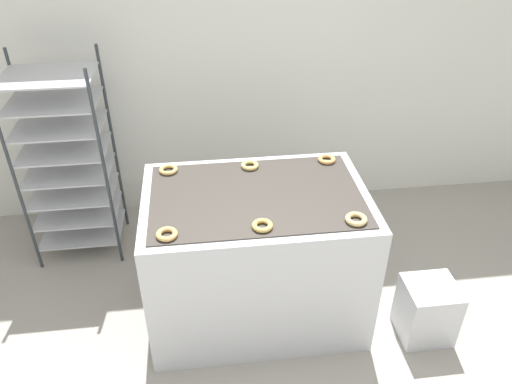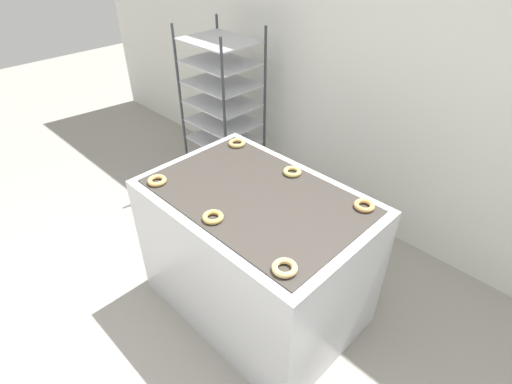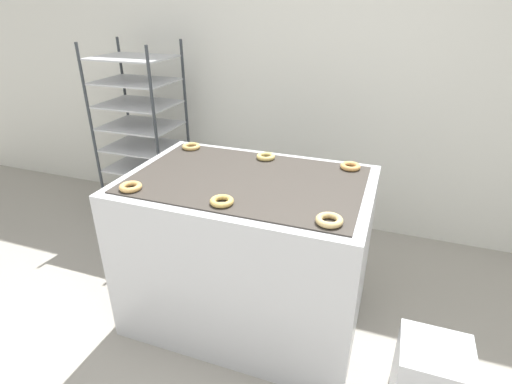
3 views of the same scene
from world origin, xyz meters
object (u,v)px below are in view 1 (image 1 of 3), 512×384
(fryer_machine, at_px, (256,255))
(donut_far_left, at_px, (168,170))
(glaze_bin, at_px, (427,310))
(donut_near_left, at_px, (167,234))
(donut_far_center, at_px, (250,165))
(donut_far_right, at_px, (327,159))
(donut_near_right, at_px, (356,219))
(donut_near_center, at_px, (262,225))
(baking_rack_cart, at_px, (67,160))

(fryer_machine, bearing_deg, donut_far_left, 147.45)
(glaze_bin, bearing_deg, donut_near_left, 179.12)
(donut_far_left, xyz_separation_m, donut_far_center, (0.54, -0.01, 0.00))
(donut_near_left, xyz_separation_m, donut_far_center, (0.53, 0.68, -0.00))
(fryer_machine, height_order, donut_far_right, donut_far_right)
(fryer_machine, xyz_separation_m, donut_near_right, (0.53, -0.34, 0.50))
(donut_near_center, xyz_separation_m, donut_far_left, (-0.53, 0.67, -0.00))
(fryer_machine, xyz_separation_m, donut_near_left, (-0.53, -0.34, 0.50))
(baking_rack_cart, relative_size, glaze_bin, 3.77)
(glaze_bin, xyz_separation_m, donut_far_center, (-1.09, 0.70, 0.78))
(donut_far_right, bearing_deg, donut_near_center, -128.14)
(donut_near_right, distance_m, donut_far_center, 0.85)
(glaze_bin, height_order, donut_far_left, donut_far_left)
(donut_near_center, relative_size, donut_far_left, 0.97)
(glaze_bin, distance_m, donut_near_center, 1.34)
(donut_far_center, bearing_deg, donut_near_center, -90.44)
(donut_near_left, height_order, donut_near_right, donut_near_right)
(donut_far_center, bearing_deg, donut_near_right, -51.76)
(donut_near_right, bearing_deg, baking_rack_cart, 146.57)
(fryer_machine, bearing_deg, donut_far_center, 90.12)
(donut_near_left, distance_m, donut_far_right, 1.26)
(baking_rack_cart, bearing_deg, donut_near_right, -33.43)
(donut_far_center, relative_size, donut_far_right, 0.99)
(donut_far_left, xyz_separation_m, donut_far_right, (1.07, 0.01, 0.00))
(baking_rack_cart, bearing_deg, donut_far_left, -34.51)
(glaze_bin, distance_m, donut_far_right, 1.20)
(baking_rack_cart, bearing_deg, donut_near_center, -42.69)
(fryer_machine, bearing_deg, glaze_bin, -18.69)
(glaze_bin, xyz_separation_m, donut_near_left, (-1.62, 0.02, 0.78))
(donut_near_center, bearing_deg, donut_near_right, -0.93)
(donut_near_left, distance_m, donut_near_right, 1.06)
(donut_near_center, relative_size, donut_far_right, 1.00)
(donut_far_right, bearing_deg, donut_near_right, -89.94)
(baking_rack_cart, relative_size, donut_near_center, 13.40)
(baking_rack_cart, relative_size, donut_near_left, 13.34)
(donut_far_left, bearing_deg, donut_near_center, -51.69)
(fryer_machine, xyz_separation_m, baking_rack_cart, (-1.32, 0.88, 0.33))
(fryer_machine, distance_m, donut_near_left, 0.81)
(donut_near_right, xyz_separation_m, donut_far_right, (-0.00, 0.69, -0.00))
(donut_far_left, relative_size, donut_far_center, 1.04)
(donut_near_right, distance_m, donut_far_left, 1.27)
(donut_far_center, bearing_deg, baking_rack_cart, 157.45)
(glaze_bin, relative_size, donut_near_center, 3.55)
(donut_near_right, bearing_deg, donut_near_center, 179.07)
(baking_rack_cart, distance_m, donut_near_right, 2.22)
(donut_near_center, relative_size, donut_far_center, 1.01)
(donut_far_right, bearing_deg, glaze_bin, -52.03)
(glaze_bin, height_order, donut_near_center, donut_near_center)
(donut_far_left, bearing_deg, baking_rack_cart, 145.49)
(fryer_machine, bearing_deg, donut_near_right, -32.69)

